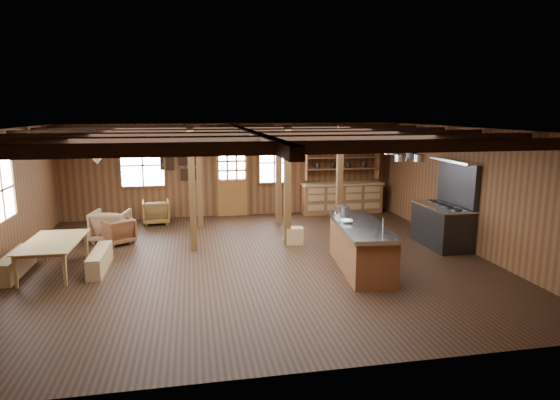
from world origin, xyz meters
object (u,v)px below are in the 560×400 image
commercial_range (445,219)px  armchair_b (156,212)px  kitchen_island (361,247)px  armchair_a (117,231)px  dining_table (56,256)px  armchair_c (111,226)px

commercial_range → armchair_b: (-6.88, 3.55, -0.32)m
kitchen_island → armchair_a: 5.86m
dining_table → armchair_b: bearing=-22.2°
kitchen_island → armchair_b: size_ratio=3.45×
kitchen_island → armchair_c: bearing=155.0°
kitchen_island → armchair_b: 6.47m
kitchen_island → dining_table: kitchen_island is taller
armchair_c → kitchen_island: bearing=158.8°
dining_table → armchair_a: bearing=-24.0°
armchair_b → armchair_c: (-0.97, -1.63, 0.05)m
armchair_a → armchair_b: 2.09m
kitchen_island → armchair_c: (-5.31, 3.17, -0.09)m
dining_table → armchair_c: size_ratio=2.16×
dining_table → armchair_a: 2.08m
dining_table → armchair_a: (0.89, 1.88, -0.01)m
armchair_a → commercial_range: bearing=134.1°
dining_table → armchair_c: (0.70, 2.20, 0.06)m
commercial_range → dining_table: commercial_range is taller
kitchen_island → dining_table: 6.08m
armchair_a → armchair_b: size_ratio=0.92×
commercial_range → armchair_a: 7.83m
kitchen_island → armchair_a: size_ratio=3.76×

